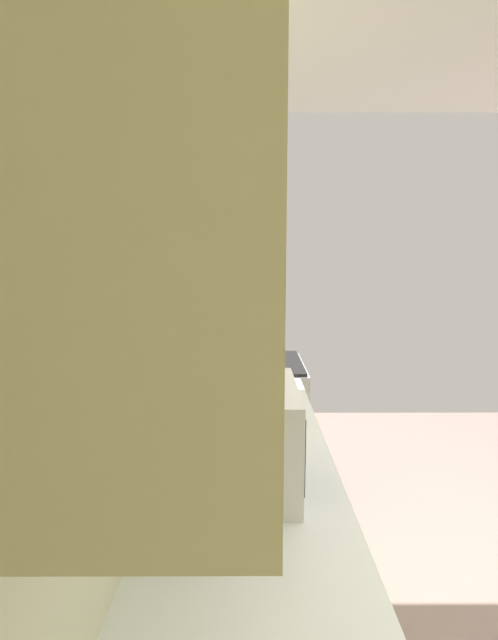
{
  "coord_description": "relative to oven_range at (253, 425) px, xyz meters",
  "views": [
    {
      "loc": [
        -1.67,
        1.12,
        1.66
      ],
      "look_at": [
        -0.13,
        1.11,
        1.43
      ],
      "focal_mm": 27.21,
      "sensor_mm": 36.0,
      "label": 1
    }
  ],
  "objects": [
    {
      "name": "oven_range",
      "position": [
        0.0,
        0.0,
        0.0
      ],
      "size": [
        0.71,
        0.69,
        1.07
      ],
      "color": "#B7BABF",
      "rests_on": "ground_plane"
    },
    {
      "name": "upper_cabinets",
      "position": [
        -1.89,
        0.18,
        1.43
      ],
      "size": [
        2.26,
        0.31,
        0.7
      ],
      "color": "beige"
    },
    {
      "name": "kettle",
      "position": [
        -1.02,
        -0.07,
        0.5
      ],
      "size": [
        0.18,
        0.13,
        0.16
      ],
      "color": "#B7BABF",
      "rests_on": "counter_run"
    },
    {
      "name": "bowl",
      "position": [
        -0.76,
        -0.07,
        0.45
      ],
      "size": [
        0.13,
        0.13,
        0.05
      ],
      "color": "gold",
      "rests_on": "counter_run"
    },
    {
      "name": "wall_back",
      "position": [
        -1.52,
        0.4,
        0.85
      ],
      "size": [
        3.96,
        0.12,
        2.62
      ],
      "primitive_type": "cube",
      "color": "beige",
      "rests_on": "ground_plane"
    },
    {
      "name": "microwave",
      "position": [
        -1.67,
        0.06,
        0.6
      ],
      "size": [
        0.47,
        0.37,
        0.34
      ],
      "color": "white",
      "rests_on": "counter_run"
    }
  ]
}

